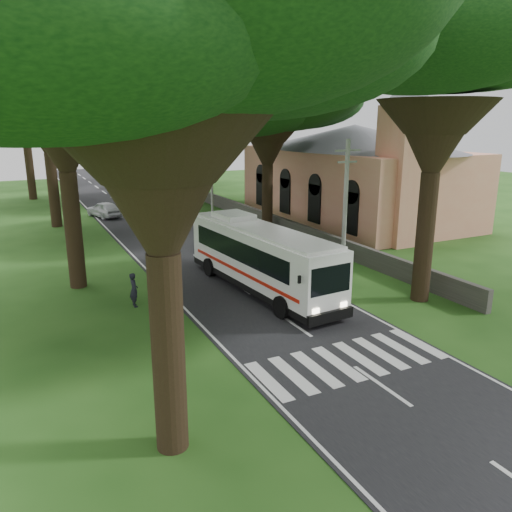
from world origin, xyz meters
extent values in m
plane|color=#1E4614|center=(0.00, 0.00, 0.00)|extent=(140.00, 140.00, 0.00)
cube|color=black|center=(0.00, 25.00, 0.01)|extent=(8.00, 120.00, 0.04)
cube|color=silver|center=(0.00, -2.00, 0.00)|extent=(8.00, 3.00, 0.01)
cube|color=#383533|center=(9.00, 24.00, 0.60)|extent=(0.35, 50.00, 1.20)
cube|color=#E58A70|center=(18.00, 22.00, 3.20)|extent=(12.00, 22.00, 6.40)
pyramid|color=#595960|center=(18.00, 22.00, 8.60)|extent=(14.00, 24.00, 2.20)
cube|color=#E58A70|center=(15.00, 12.00, 5.00)|extent=(3.00, 3.00, 10.00)
cone|color=#595960|center=(15.00, 12.00, 10.80)|extent=(4.00, 4.00, 1.60)
cylinder|color=gray|center=(5.50, 6.00, 4.00)|extent=(0.24, 0.24, 8.00)
cube|color=gray|center=(5.50, 6.00, 7.40)|extent=(1.60, 0.10, 0.10)
cube|color=gray|center=(5.50, 6.00, 6.80)|extent=(1.20, 0.10, 0.10)
cylinder|color=gray|center=(5.50, 26.00, 4.00)|extent=(0.24, 0.24, 8.00)
cube|color=gray|center=(5.50, 26.00, 7.40)|extent=(1.60, 0.10, 0.10)
cube|color=gray|center=(5.50, 26.00, 6.80)|extent=(1.20, 0.10, 0.10)
cylinder|color=gray|center=(5.50, 46.00, 4.00)|extent=(0.24, 0.24, 8.00)
cube|color=gray|center=(5.50, 46.00, 7.40)|extent=(1.60, 0.10, 0.10)
cube|color=gray|center=(5.50, 46.00, 6.80)|extent=(1.20, 0.10, 0.10)
cylinder|color=black|center=(-7.50, -4.00, 2.84)|extent=(0.90, 0.90, 5.67)
cone|color=black|center=(-7.50, -4.00, 7.57)|extent=(3.20, 3.20, 3.80)
cylinder|color=black|center=(-8.00, 12.00, 3.16)|extent=(0.90, 0.90, 6.33)
cone|color=black|center=(-8.00, 12.00, 8.23)|extent=(3.20, 3.20, 3.80)
ellipsoid|color=black|center=(-8.00, 12.00, 13.07)|extent=(15.15, 15.15, 6.36)
cylinder|color=black|center=(-7.50, 30.00, 3.15)|extent=(0.90, 0.90, 6.30)
cone|color=black|center=(-7.50, 30.00, 8.20)|extent=(3.20, 3.20, 3.80)
ellipsoid|color=black|center=(-7.50, 30.00, 13.01)|extent=(12.80, 12.80, 5.38)
cylinder|color=black|center=(-8.50, 48.00, 3.06)|extent=(0.90, 0.90, 6.11)
cone|color=black|center=(-8.50, 48.00, 8.01)|extent=(3.20, 3.20, 3.80)
ellipsoid|color=black|center=(-8.50, 48.00, 12.59)|extent=(13.07, 13.07, 5.49)
cylinder|color=black|center=(7.50, 2.00, 3.25)|extent=(0.90, 0.90, 6.51)
cone|color=black|center=(7.50, 2.00, 8.41)|extent=(3.20, 3.20, 3.80)
ellipsoid|color=black|center=(7.50, 2.00, 13.46)|extent=(16.07, 16.07, 6.75)
cylinder|color=black|center=(8.00, 20.00, 2.74)|extent=(0.90, 0.90, 5.48)
cone|color=black|center=(8.00, 20.00, 7.38)|extent=(3.20, 3.20, 3.80)
ellipsoid|color=black|center=(8.00, 20.00, 11.17)|extent=(15.19, 15.19, 6.38)
cylinder|color=black|center=(7.50, 38.00, 2.67)|extent=(0.90, 0.90, 5.33)
cone|color=black|center=(7.50, 38.00, 7.23)|extent=(3.20, 3.20, 3.80)
ellipsoid|color=black|center=(7.50, 38.00, 10.85)|extent=(14.52, 14.52, 6.10)
cylinder|color=black|center=(8.50, 56.00, 3.11)|extent=(0.90, 0.90, 6.21)
cone|color=black|center=(8.50, 56.00, 8.11)|extent=(3.20, 3.20, 3.80)
ellipsoid|color=black|center=(8.50, 56.00, 12.81)|extent=(14.45, 14.45, 6.07)
cube|color=white|center=(0.80, 6.97, 1.90)|extent=(3.42, 11.99, 2.91)
cube|color=black|center=(0.78, 7.26, 2.32)|extent=(3.30, 9.83, 1.08)
cube|color=black|center=(0.80, 6.97, 0.49)|extent=(3.46, 12.03, 0.34)
cube|color=red|center=(0.80, 6.97, 1.23)|extent=(3.37, 10.81, 0.18)
cube|color=white|center=(0.80, 6.97, 3.41)|extent=(3.17, 11.38, 0.18)
cylinder|color=black|center=(-0.11, 2.94, 0.54)|extent=(0.43, 1.11, 1.08)
cylinder|color=black|center=(2.35, 3.14, 0.54)|extent=(0.43, 1.11, 1.08)
cylinder|color=black|center=(-0.73, 10.60, 0.54)|extent=(0.43, 1.11, 1.08)
cylinder|color=black|center=(1.72, 10.80, 0.54)|extent=(0.43, 1.11, 1.08)
imported|color=silver|center=(-3.00, 32.56, 0.77)|extent=(3.04, 4.70, 1.49)
imported|color=maroon|center=(2.28, 54.19, 0.68)|extent=(2.52, 4.69, 1.29)
imported|color=black|center=(-5.90, 7.53, 0.86)|extent=(0.45, 0.65, 1.72)
camera|label=1|loc=(-10.80, -16.03, 8.92)|focal=35.00mm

